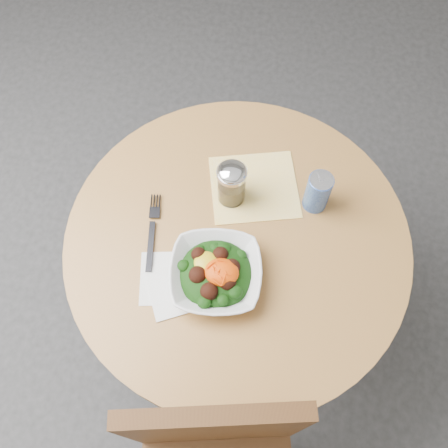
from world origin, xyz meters
name	(u,v)px	position (x,y,z in m)	size (l,w,h in m)	color
ground	(233,317)	(0.00, 0.00, 0.00)	(6.00, 6.00, 0.00)	#2B2B2D
table	(236,266)	(0.00, 0.00, 0.55)	(0.90, 0.90, 0.75)	black
cloth_napkin	(254,187)	(0.02, 0.16, 0.75)	(0.23, 0.21, 0.00)	#F9B50D
paper_napkins	(173,283)	(-0.14, -0.15, 0.75)	(0.20, 0.20, 0.00)	white
salad_bowl	(216,273)	(-0.04, -0.12, 0.78)	(0.25, 0.25, 0.08)	silver
fork	(153,229)	(-0.22, -0.01, 0.76)	(0.05, 0.22, 0.00)	black
spice_shaker	(232,184)	(-0.03, 0.12, 0.82)	(0.08, 0.08, 0.14)	silver
beverage_can	(318,192)	(0.19, 0.13, 0.81)	(0.06, 0.06, 0.12)	navy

